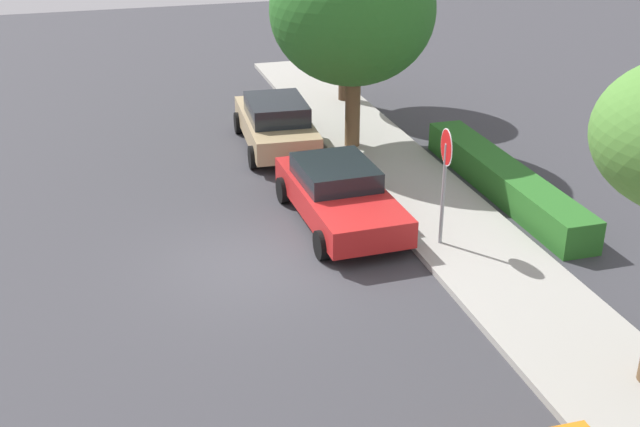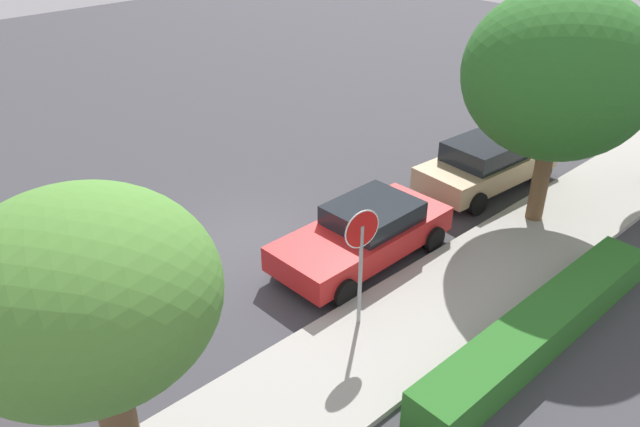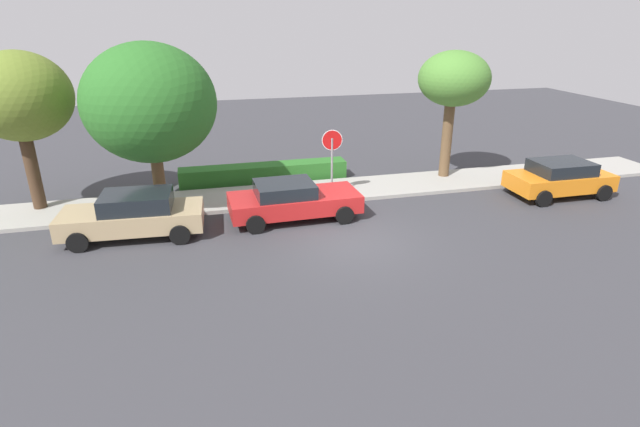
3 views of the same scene
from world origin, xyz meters
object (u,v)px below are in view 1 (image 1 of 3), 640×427
Objects in this scene: stop_sign at (445,168)px; parked_car_red at (339,194)px; street_tree_near_corner at (352,11)px; parked_car_tan at (276,123)px.

stop_sign is 0.60× the size of parked_car_red.
stop_sign is at bearing -0.53° from street_tree_near_corner.
street_tree_near_corner reaches higher than parked_car_tan.
stop_sign is 7.53m from parked_car_tan.
parked_car_tan is (-5.28, -0.23, 0.05)m from parked_car_red.
stop_sign is 2.83m from parked_car_red.
stop_sign is 0.60× the size of parked_car_tan.
street_tree_near_corner is at bearing 179.47° from stop_sign.
parked_car_tan is at bearing -177.47° from parked_car_red.
stop_sign reaches higher than parked_car_red.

